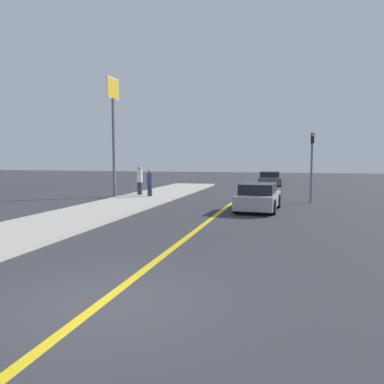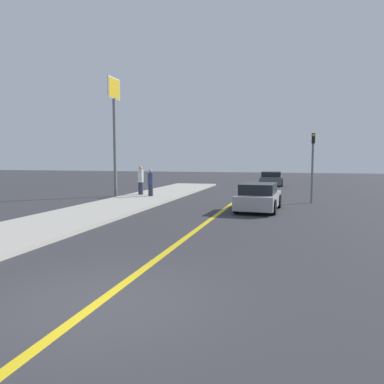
% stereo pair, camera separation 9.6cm
% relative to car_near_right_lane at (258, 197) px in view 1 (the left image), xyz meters
% --- Properties ---
extents(ground_plane, '(120.00, 120.00, 0.00)m').
position_rel_car_near_right_lane_xyz_m(ground_plane, '(-1.65, -12.30, -0.64)').
color(ground_plane, '#333338').
extents(road_center_line, '(0.20, 60.00, 0.01)m').
position_rel_car_near_right_lane_xyz_m(road_center_line, '(-1.65, 5.70, -0.64)').
color(road_center_line, gold).
rests_on(road_center_line, ground_plane).
extents(sidewalk_left, '(3.69, 28.00, 0.13)m').
position_rel_car_near_right_lane_xyz_m(sidewalk_left, '(-7.09, 1.70, -0.57)').
color(sidewalk_left, '#ADA89E').
rests_on(sidewalk_left, ground_plane).
extents(car_near_right_lane, '(2.05, 4.02, 1.31)m').
position_rel_car_near_right_lane_xyz_m(car_near_right_lane, '(0.00, 0.00, 0.00)').
color(car_near_right_lane, '#9E9EA3').
rests_on(car_near_right_lane, ground_plane).
extents(car_ahead_center, '(2.15, 4.37, 1.27)m').
position_rel_car_near_right_lane_xyz_m(car_ahead_center, '(-0.35, 16.88, -0.02)').
color(car_ahead_center, '#4C5156').
rests_on(car_ahead_center, ground_plane).
extents(pedestrian_mid_group, '(0.35, 0.35, 1.66)m').
position_rel_car_near_right_lane_xyz_m(pedestrian_mid_group, '(-7.02, 3.89, 0.33)').
color(pedestrian_mid_group, '#282D3D').
rests_on(pedestrian_mid_group, sidewalk_left).
extents(pedestrian_far_standing, '(0.37, 0.37, 1.84)m').
position_rel_car_near_right_lane_xyz_m(pedestrian_far_standing, '(-8.00, 4.64, 0.42)').
color(pedestrian_far_standing, '#282D3D').
rests_on(pedestrian_far_standing, sidewalk_left).
extents(traffic_light, '(0.18, 0.40, 3.85)m').
position_rel_car_near_right_lane_xyz_m(traffic_light, '(2.59, 3.80, 1.74)').
color(traffic_light, slate).
rests_on(traffic_light, ground_plane).
extents(roadside_sign, '(0.20, 1.56, 7.61)m').
position_rel_car_near_right_lane_xyz_m(roadside_sign, '(-9.63, 4.30, 4.80)').
color(roadside_sign, slate).
rests_on(roadside_sign, ground_plane).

